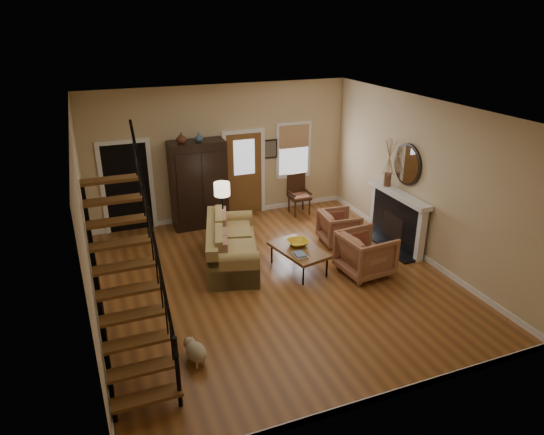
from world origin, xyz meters
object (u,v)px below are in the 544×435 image
object	(u,v)px
sofa	(232,245)
floor_lamp	(223,215)
armchair_left	(366,254)
side_chair	(299,195)
coffee_table	(299,259)
armoire	(199,184)
armchair_right	(339,227)

from	to	relation	value
sofa	floor_lamp	xyz separation A→B (m)	(0.07, 0.82, 0.32)
floor_lamp	armchair_left	bearing A→B (deg)	-43.93
sofa	armchair_left	size ratio (longest dim) A/B	2.40
side_chair	coffee_table	bearing A→B (deg)	-114.53
coffee_table	floor_lamp	xyz separation A→B (m)	(-1.10, 1.58, 0.51)
armoire	sofa	bearing A→B (deg)	-86.44
armoire	floor_lamp	xyz separation A→B (m)	(0.20, -1.36, -0.30)
armoire	coffee_table	size ratio (longest dim) A/B	1.69
armchair_left	floor_lamp	world-z (taller)	floor_lamp
floor_lamp	side_chair	world-z (taller)	floor_lamp
sofa	floor_lamp	bearing A→B (deg)	100.70
coffee_table	armchair_left	world-z (taller)	armchair_left
armoire	armchair_right	size ratio (longest dim) A/B	2.58
floor_lamp	side_chair	xyz separation A→B (m)	(2.35, 1.16, -0.24)
coffee_table	floor_lamp	size ratio (longest dim) A/B	0.83
sofa	armchair_right	bearing A→B (deg)	16.97
armoire	floor_lamp	bearing A→B (deg)	-81.54
armoire	coffee_table	xyz separation A→B (m)	(1.30, -2.94, -0.81)
armoire	floor_lamp	size ratio (longest dim) A/B	1.41
armoire	sofa	world-z (taller)	armoire
armoire	armchair_left	distance (m)	4.36
sofa	armchair_left	distance (m)	2.70
side_chair	armchair_left	bearing A→B (deg)	-91.35
sofa	armchair_right	distance (m)	2.54
armchair_left	side_chair	world-z (taller)	side_chair
sofa	coffee_table	xyz separation A→B (m)	(1.17, -0.76, -0.19)
sofa	armchair_right	size ratio (longest dim) A/B	2.80
armchair_right	floor_lamp	bearing A→B (deg)	78.40
armoire	armchair_right	xyz separation A→B (m)	(2.67, -2.10, -0.68)
coffee_table	side_chair	world-z (taller)	side_chair
coffee_table	sofa	bearing A→B (deg)	146.95
armchair_right	side_chair	distance (m)	1.91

